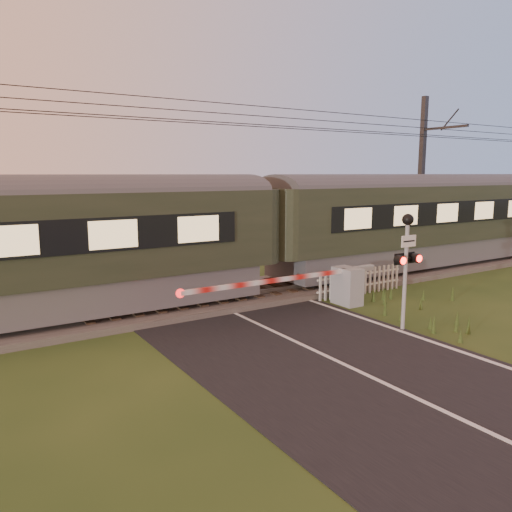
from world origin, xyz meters
TOP-DOWN VIEW (x-y plane):
  - ground at (0.00, 0.00)m, footprint 160.00×160.00m
  - road at (0.02, -0.23)m, footprint 6.00×140.00m
  - track_bed at (0.00, 6.50)m, footprint 140.00×3.40m
  - overhead_wires at (0.00, 6.50)m, footprint 120.00×0.62m
  - train at (2.03, 6.50)m, footprint 39.19×2.70m
  - boom_gate at (3.17, 3.90)m, footprint 6.70×0.89m
  - crossing_signal at (2.94, 1.22)m, footprint 0.76×0.34m
  - picket_fence at (4.70, 4.60)m, footprint 3.67×0.07m
  - catenary_mast at (12.50, 8.73)m, footprint 0.24×2.47m

SIDE VIEW (x-z plane):
  - ground at x=0.00m, z-range 0.00..0.00m
  - road at x=0.02m, z-range 0.00..0.03m
  - track_bed at x=0.00m, z-range -0.13..0.26m
  - picket_fence at x=4.70m, z-range 0.00..0.89m
  - boom_gate at x=3.17m, z-range 0.05..1.24m
  - crossing_signal at x=2.94m, z-range 0.56..3.57m
  - train at x=2.03m, z-range 0.29..3.93m
  - catenary_mast at x=12.50m, z-range 0.14..7.67m
  - overhead_wires at x=0.00m, z-range 5.41..6.04m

